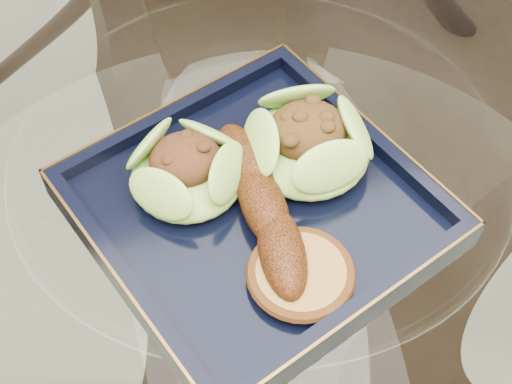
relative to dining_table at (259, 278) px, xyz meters
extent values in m
cylinder|color=white|center=(0.00, 0.00, 0.16)|extent=(1.10, 1.10, 0.01)
torus|color=black|center=(0.00, 0.00, 0.16)|extent=(1.13, 1.13, 0.02)
cylinder|color=black|center=(0.28, 0.28, -0.22)|extent=(0.04, 0.04, 0.75)
cylinder|color=black|center=(-0.28, 0.28, -0.22)|extent=(0.04, 0.04, 0.75)
cube|color=black|center=(0.16, 0.34, -0.17)|extent=(0.44, 0.44, 0.04)
cylinder|color=black|center=(0.02, 0.15, -0.39)|extent=(0.03, 0.03, 0.41)
cylinder|color=black|center=(0.35, 0.20, -0.39)|extent=(0.03, 0.03, 0.41)
cylinder|color=black|center=(-0.03, 0.48, -0.39)|extent=(0.03, 0.03, 0.41)
cylinder|color=black|center=(0.30, 0.53, -0.39)|extent=(0.03, 0.03, 0.41)
cube|color=black|center=(-0.01, -0.03, 0.17)|extent=(0.35, 0.35, 0.02)
ellipsoid|color=olive|center=(-0.06, 0.01, 0.20)|extent=(0.13, 0.13, 0.04)
ellipsoid|color=#67A52F|center=(0.05, 0.01, 0.20)|extent=(0.15, 0.15, 0.04)
ellipsoid|color=#5C2609|center=(-0.01, -0.04, 0.20)|extent=(0.04, 0.18, 0.03)
cylinder|color=#B0813A|center=(0.00, -0.11, 0.19)|extent=(0.09, 0.09, 0.01)
camera|label=1|loc=(-0.11, -0.37, 0.68)|focal=50.00mm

